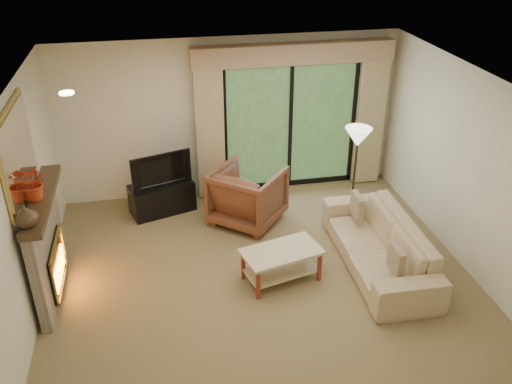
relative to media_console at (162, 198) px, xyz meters
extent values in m
plane|color=olive|center=(1.19, -1.95, -0.25)|extent=(5.50, 5.50, 0.00)
plane|color=white|center=(1.19, -1.95, 2.35)|extent=(5.50, 5.50, 0.00)
plane|color=beige|center=(1.19, 0.55, 1.05)|extent=(5.00, 0.00, 5.00)
plane|color=beige|center=(1.19, -4.45, 1.05)|extent=(5.00, 0.00, 5.00)
plane|color=beige|center=(-1.56, -1.95, 1.05)|extent=(0.00, 5.00, 5.00)
plane|color=beige|center=(3.94, -1.95, 1.05)|extent=(0.00, 5.00, 5.00)
cube|color=tan|center=(0.84, 0.39, 0.95)|extent=(0.45, 0.18, 2.35)
cube|color=tan|center=(3.54, 0.39, 0.95)|extent=(0.45, 0.18, 2.35)
cube|color=tan|center=(2.19, 0.41, 2.07)|extent=(3.20, 0.24, 0.32)
cube|color=black|center=(0.00, 0.00, 0.00)|extent=(1.07, 0.72, 0.49)
imported|color=black|center=(0.00, 0.00, 0.52)|extent=(0.94, 0.40, 0.55)
imported|color=brown|center=(1.28, -0.55, 0.20)|extent=(1.36, 1.36, 0.89)
imported|color=tan|center=(2.80, -2.02, 0.09)|extent=(0.95, 2.33, 0.67)
cube|color=#51302A|center=(2.72, -2.69, 0.31)|extent=(0.10, 0.34, 0.34)
cube|color=#51302A|center=(2.72, -1.36, 0.31)|extent=(0.10, 0.35, 0.35)
imported|color=#3D2D1B|center=(-1.42, -2.41, 1.26)|extent=(0.25, 0.25, 0.26)
imported|color=red|center=(-1.42, -1.81, 1.34)|extent=(0.44, 0.40, 0.43)
camera|label=1|loc=(0.01, -7.64, 4.16)|focal=38.00mm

